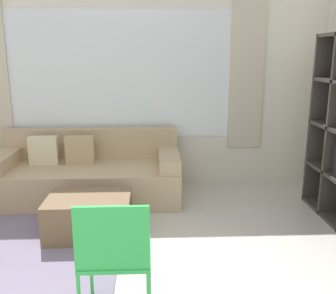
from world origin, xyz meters
The scene contains 5 objects.
wall_back centered at (0.00, 3.20, 1.36)m, with size 6.47×0.11×2.70m.
area_rug centered at (-1.04, 1.56, 0.01)m, with size 2.28×1.97×0.01m, color slate.
couch_main centered at (-0.39, 2.69, 0.29)m, with size 2.19×0.96×0.79m.
ottoman centered at (-0.22, 1.67, 0.19)m, with size 0.79×0.56×0.39m.
folding_chair centered at (0.15, 0.42, 0.52)m, with size 0.44×0.46×0.86m.
Camera 1 is at (0.39, -1.69, 1.69)m, focal length 40.00 mm.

